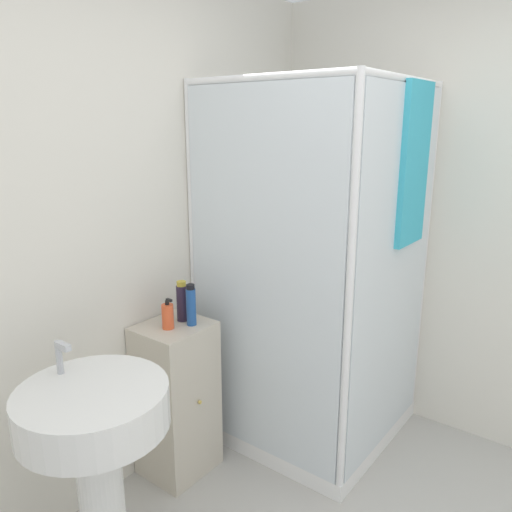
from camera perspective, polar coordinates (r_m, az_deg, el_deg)
name	(u,v)px	position (r m, az deg, el deg)	size (l,w,h in m)	color
wall_back	(67,251)	(2.29, -20.76, 0.53)	(6.40, 0.06, 2.50)	silver
shower_enclosure	(317,352)	(2.91, 7.04, -10.79)	(0.97, 1.00, 2.00)	white
vanity_cabinet	(177,399)	(2.70, -9.05, -15.81)	(0.35, 0.33, 0.82)	beige
sink	(96,442)	(2.02, -17.79, -19.55)	(0.54, 0.54, 1.01)	white
soap_dispenser	(168,316)	(2.46, -10.05, -6.77)	(0.06, 0.06, 0.15)	#E5562D
shampoo_bottle_tall_black	(182,302)	(2.53, -8.46, -5.17)	(0.05, 0.05, 0.21)	#281E33
shampoo_bottle_blue	(191,305)	(2.47, -7.43, -5.62)	(0.05, 0.05, 0.21)	#1E4C93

